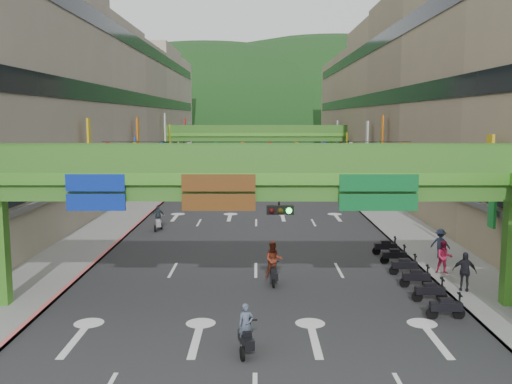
{
  "coord_description": "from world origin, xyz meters",
  "views": [
    {
      "loc": [
        0.06,
        -18.0,
        8.23
      ],
      "look_at": [
        0.0,
        18.0,
        3.5
      ],
      "focal_mm": 40.0,
      "sensor_mm": 36.0,
      "label": 1
    }
  ],
  "objects_px": {
    "pedestrian_red": "(444,260)",
    "overpass_near": "(278,191)",
    "scooter_rider_near": "(246,332)",
    "scooter_rider_mid": "(274,262)",
    "car_yellow": "(257,168)",
    "car_silver": "(212,171)"
  },
  "relations": [
    {
      "from": "overpass_near",
      "to": "car_silver",
      "type": "height_order",
      "value": "overpass_near"
    },
    {
      "from": "scooter_rider_near",
      "to": "car_silver",
      "type": "xyz_separation_m",
      "value": [
        -5.94,
        61.36,
        -0.13
      ]
    },
    {
      "from": "scooter_rider_mid",
      "to": "car_silver",
      "type": "relative_size",
      "value": 0.51
    },
    {
      "from": "pedestrian_red",
      "to": "overpass_near",
      "type": "bearing_deg",
      "value": -140.53
    },
    {
      "from": "overpass_near",
      "to": "scooter_rider_mid",
      "type": "bearing_deg",
      "value": 90.68
    },
    {
      "from": "car_yellow",
      "to": "overpass_near",
      "type": "bearing_deg",
      "value": -83.9
    },
    {
      "from": "pedestrian_red",
      "to": "scooter_rider_near",
      "type": "bearing_deg",
      "value": -128.09
    },
    {
      "from": "scooter_rider_near",
      "to": "scooter_rider_mid",
      "type": "relative_size",
      "value": 0.84
    },
    {
      "from": "car_silver",
      "to": "overpass_near",
      "type": "bearing_deg",
      "value": -87.67
    },
    {
      "from": "overpass_near",
      "to": "pedestrian_red",
      "type": "xyz_separation_m",
      "value": [
        8.87,
        5.54,
        -4.34
      ]
    },
    {
      "from": "overpass_near",
      "to": "scooter_rider_near",
      "type": "xyz_separation_m",
      "value": [
        -1.25,
        -4.38,
        -4.38
      ]
    },
    {
      "from": "scooter_rider_mid",
      "to": "car_silver",
      "type": "bearing_deg",
      "value": 97.68
    },
    {
      "from": "overpass_near",
      "to": "scooter_rider_near",
      "type": "distance_m",
      "value": 6.32
    },
    {
      "from": "scooter_rider_mid",
      "to": "pedestrian_red",
      "type": "height_order",
      "value": "scooter_rider_mid"
    },
    {
      "from": "pedestrian_red",
      "to": "car_silver",
      "type": "bearing_deg",
      "value": 114.84
    },
    {
      "from": "overpass_near",
      "to": "car_silver",
      "type": "bearing_deg",
      "value": 97.2
    },
    {
      "from": "scooter_rider_mid",
      "to": "pedestrian_red",
      "type": "relative_size",
      "value": 1.26
    },
    {
      "from": "car_silver",
      "to": "car_yellow",
      "type": "distance_m",
      "value": 7.85
    },
    {
      "from": "scooter_rider_mid",
      "to": "car_yellow",
      "type": "distance_m",
      "value": 57.65
    },
    {
      "from": "car_yellow",
      "to": "scooter_rider_mid",
      "type": "bearing_deg",
      "value": -83.89
    },
    {
      "from": "car_yellow",
      "to": "pedestrian_red",
      "type": "xyz_separation_m",
      "value": [
        9.75,
        -56.1,
        0.21
      ]
    },
    {
      "from": "scooter_rider_mid",
      "to": "car_silver",
      "type": "height_order",
      "value": "scooter_rider_mid"
    }
  ]
}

